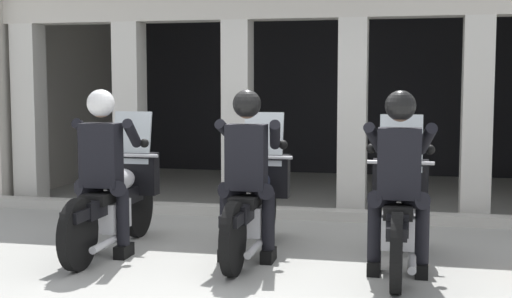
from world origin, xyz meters
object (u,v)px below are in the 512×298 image
police_officer_left (103,158)px  police_officer_center (247,160)px  motorcycle_right (399,212)px  police_officer_right (399,167)px  motorcycle_left (116,199)px  motorcycle_center (254,202)px

police_officer_left → police_officer_center: same height
motorcycle_right → police_officer_right: 0.52m
police_officer_left → police_officer_center: 1.38m
police_officer_right → motorcycle_left: bearing=171.7°
motorcycle_right → police_officer_center: bearing=-177.4°
police_officer_left → police_officer_right: same height
motorcycle_left → police_officer_center: bearing=0.4°
motorcycle_left → police_officer_right: size_ratio=1.29×
motorcycle_center → police_officer_center: 0.52m
motorcycle_center → motorcycle_left: bearing=-171.5°
motorcycle_right → police_officer_left: bearing=-176.5°
police_officer_center → police_officer_left: bearing=-171.5°
motorcycle_left → police_officer_left: 0.52m
motorcycle_center → police_officer_center: bearing=-86.9°
motorcycle_left → police_officer_left: (-0.00, -0.28, 0.44)m
motorcycle_right → motorcycle_left: bearing=177.6°
police_officer_center → motorcycle_right: 1.44m
motorcycle_center → motorcycle_right: (1.37, -0.20, 0.00)m
motorcycle_center → motorcycle_right: size_ratio=1.00×
motorcycle_right → police_officer_right: bearing=-91.0°
motorcycle_center → police_officer_right: (1.37, -0.49, 0.44)m
police_officer_center → motorcycle_right: police_officer_center is taller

